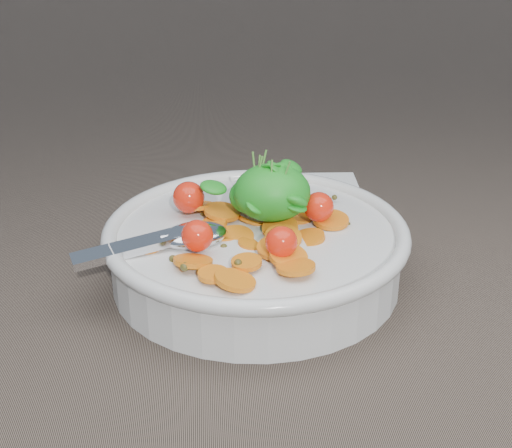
{
  "coord_description": "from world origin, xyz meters",
  "views": [
    {
      "loc": [
        -0.01,
        -0.49,
        0.3
      ],
      "look_at": [
        0.02,
        0.03,
        0.05
      ],
      "focal_mm": 50.0,
      "sensor_mm": 36.0,
      "label": 1
    }
  ],
  "objects": [
    {
      "name": "bowl",
      "position": [
        0.02,
        0.03,
        0.03
      ],
      "size": [
        0.27,
        0.25,
        0.1
      ],
      "color": "silver",
      "rests_on": "ground"
    },
    {
      "name": "ground",
      "position": [
        0.0,
        0.0,
        0.0
      ],
      "size": [
        6.0,
        6.0,
        0.0
      ],
      "primitive_type": "plane",
      "color": "brown",
      "rests_on": "ground"
    },
    {
      "name": "napkin",
      "position": [
        0.07,
        0.19,
        0.0
      ],
      "size": [
        0.15,
        0.14,
        0.01
      ],
      "primitive_type": "cube",
      "rotation": [
        0.0,
        0.0,
        -0.04
      ],
      "color": "white",
      "rests_on": "ground"
    }
  ]
}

